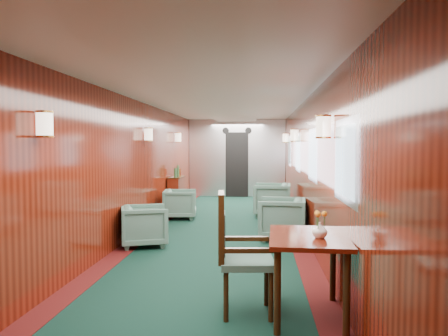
# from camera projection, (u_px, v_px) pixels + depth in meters

# --- Properties ---
(room) EXTENTS (12.00, 12.10, 2.40)m
(room) POSITION_uv_depth(u_px,v_px,m) (220.00, 143.00, 7.64)
(room) COLOR black
(room) RESTS_ON ground
(bulkhead) EXTENTS (2.98, 0.17, 2.39)m
(bulkhead) POSITION_uv_depth(u_px,v_px,m) (237.00, 159.00, 13.55)
(bulkhead) COLOR silver
(bulkhead) RESTS_ON ground
(windows_right) EXTENTS (0.02, 8.60, 0.80)m
(windows_right) POSITION_uv_depth(u_px,v_px,m) (304.00, 153.00, 7.77)
(windows_right) COLOR #ACAEB3
(windows_right) RESTS_ON ground
(wall_sconces) EXTENTS (2.97, 7.97, 0.25)m
(wall_sconces) POSITION_uv_depth(u_px,v_px,m) (222.00, 135.00, 8.19)
(wall_sconces) COLOR beige
(wall_sconces) RESTS_ON ground
(dining_table) EXTENTS (0.75, 1.04, 0.76)m
(dining_table) POSITION_uv_depth(u_px,v_px,m) (308.00, 248.00, 4.04)
(dining_table) COLOR #641B0D
(dining_table) RESTS_ON ground
(side_chair) EXTENTS (0.56, 0.58, 1.15)m
(side_chair) POSITION_uv_depth(u_px,v_px,m) (236.00, 248.00, 4.12)
(side_chair) COLOR #1F4942
(side_chair) RESTS_ON ground
(credenza) EXTENTS (0.29, 0.93, 1.11)m
(credenza) POSITION_uv_depth(u_px,v_px,m) (176.00, 193.00, 10.73)
(credenza) COLOR #641B0D
(credenza) RESTS_ON ground
(flower_vase) EXTENTS (0.14, 0.14, 0.14)m
(flower_vase) POSITION_uv_depth(u_px,v_px,m) (320.00, 230.00, 3.92)
(flower_vase) COLOR white
(flower_vase) RESTS_ON dining_table
(armchair_left_near) EXTENTS (0.90, 0.88, 0.65)m
(armchair_left_near) POSITION_uv_depth(u_px,v_px,m) (144.00, 226.00, 6.91)
(armchair_left_near) COLOR #1F4942
(armchair_left_near) RESTS_ON ground
(armchair_left_far) EXTENTS (0.77, 0.76, 0.64)m
(armchair_left_far) POSITION_uv_depth(u_px,v_px,m) (180.00, 204.00, 9.49)
(armchair_left_far) COLOR #1F4942
(armchair_left_far) RESTS_ON ground
(armchair_right_near) EXTENTS (0.85, 0.83, 0.71)m
(armchair_right_near) POSITION_uv_depth(u_px,v_px,m) (282.00, 218.00, 7.41)
(armchair_right_near) COLOR #1F4942
(armchair_right_near) RESTS_ON ground
(armchair_right_far) EXTENTS (0.88, 0.85, 0.75)m
(armchair_right_far) POSITION_uv_depth(u_px,v_px,m) (272.00, 200.00, 9.82)
(armchair_right_far) COLOR #1F4942
(armchair_right_far) RESTS_ON ground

